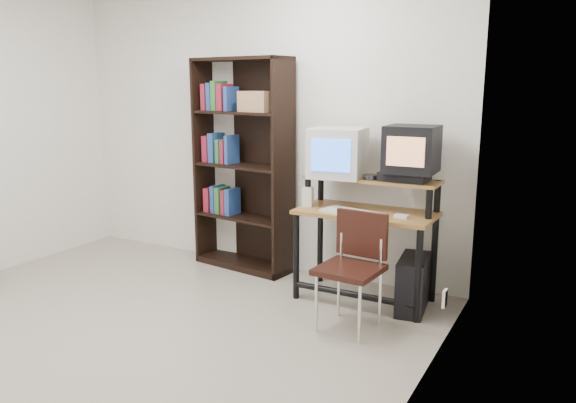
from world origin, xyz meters
The scene contains 16 objects.
floor centered at (0.00, 0.00, -0.01)m, with size 4.00×4.00×0.01m, color #ACA18E.
back_wall centered at (0.00, 2.00, 1.30)m, with size 4.00×0.01×2.60m, color white.
right_wall centered at (2.00, 0.00, 1.30)m, with size 0.01×4.00×2.60m, color white.
computer_desk centered at (1.25, 1.60, 0.67)m, with size 1.07×0.54×0.98m.
crt_monitor centered at (0.96, 1.68, 1.17)m, with size 0.47×0.47×0.39m.
vcr centered at (1.52, 1.69, 1.01)m, with size 0.36×0.26×0.08m, color black.
crt_tv centered at (1.56, 1.69, 1.23)m, with size 0.39×0.39×0.35m.
cd_spindle centered at (1.27, 1.61, 0.99)m, with size 0.12×0.12×0.05m, color #26262B.
keyboard centered at (1.19, 1.44, 0.74)m, with size 0.47×0.21×0.04m, color beige.
mousepad centered at (1.55, 1.49, 0.72)m, with size 0.22×0.18×0.01m, color black.
mouse centered at (1.56, 1.50, 0.74)m, with size 0.10×0.06×0.03m, color white.
desk_speaker centered at (0.77, 1.53, 0.80)m, with size 0.08×0.07×0.17m, color beige.
pc_tower centered at (1.66, 1.56, 0.21)m, with size 0.20×0.45×0.42m, color black.
school_chair centered at (1.36, 1.08, 0.51)m, with size 0.44×0.44×0.82m.
bookshelf centered at (-0.05, 1.86, 0.99)m, with size 1.00×0.45×1.94m.
wall_outlet centered at (1.99, 1.15, 0.30)m, with size 0.02×0.08×0.12m, color beige.
Camera 1 is at (2.75, -2.47, 1.71)m, focal length 35.00 mm.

